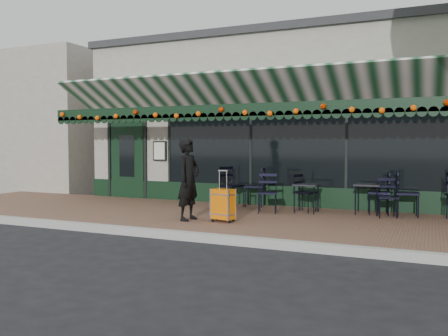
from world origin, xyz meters
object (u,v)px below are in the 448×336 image
at_px(chair_b_left, 255,187).
at_px(cafe_table_b, 306,187).
at_px(chair_b_front, 267,193).
at_px(chair_solo, 232,186).
at_px(chair_a_front, 387,198).
at_px(chair_b_right, 305,193).
at_px(cafe_table_a, 368,187).
at_px(chair_a_left, 379,193).
at_px(chair_a_right, 408,194).
at_px(woman, 189,179).
at_px(suitcase, 223,205).

bearing_deg(chair_b_left, cafe_table_b, 60.58).
distance_m(chair_b_front, chair_solo, 1.41).
bearing_deg(chair_b_left, chair_solo, -84.77).
xyz_separation_m(chair_b_left, chair_solo, (-0.55, -0.15, 0.01)).
distance_m(chair_a_front, chair_b_right, 1.79).
height_order(cafe_table_a, cafe_table_b, cafe_table_a).
xyz_separation_m(chair_a_left, chair_b_right, (-1.57, -0.27, -0.04)).
relative_size(cafe_table_b, chair_a_right, 0.67).
relative_size(chair_b_front, chair_solo, 0.90).
bearing_deg(chair_solo, chair_b_left, -51.59).
distance_m(cafe_table_a, cafe_table_b, 1.33).
bearing_deg(chair_a_left, woman, -63.55).
distance_m(suitcase, chair_solo, 2.41).
distance_m(chair_b_left, chair_b_right, 1.44).
bearing_deg(chair_b_left, woman, -21.11).
bearing_deg(chair_b_right, chair_b_left, 88.60).
xyz_separation_m(suitcase, cafe_table_a, (2.50, 2.22, 0.26)).
relative_size(suitcase, chair_b_left, 1.05).
bearing_deg(chair_b_left, suitcase, -4.66).
distance_m(chair_a_front, chair_solo, 3.72).
bearing_deg(chair_a_right, chair_b_left, 80.48).
height_order(woman, chair_b_right, woman).
bearing_deg(chair_b_left, chair_a_right, 76.97).
distance_m(chair_b_right, chair_solo, 1.94).
bearing_deg(chair_b_front, chair_b_left, 109.75).
relative_size(suitcase, chair_a_right, 1.05).
distance_m(chair_a_right, chair_b_front, 2.99).
height_order(suitcase, chair_a_front, suitcase).
xyz_separation_m(suitcase, chair_b_right, (1.16, 2.01, 0.09)).
height_order(suitcase, chair_a_left, suitcase).
distance_m(chair_a_right, chair_solo, 4.09).
bearing_deg(cafe_table_a, chair_b_left, 175.56).
relative_size(suitcase, chair_a_left, 1.08).
bearing_deg(chair_b_left, chair_b_right, 63.32).
xyz_separation_m(cafe_table_a, chair_a_right, (0.82, 0.01, -0.12)).
relative_size(cafe_table_b, chair_a_left, 0.68).
height_order(suitcase, chair_solo, suitcase).
xyz_separation_m(chair_b_right, chair_solo, (-1.92, 0.27, 0.06)).
bearing_deg(suitcase, chair_solo, 122.19).
bearing_deg(cafe_table_b, chair_a_front, -0.77).
relative_size(chair_a_left, chair_b_right, 1.09).
distance_m(chair_a_left, chair_a_right, 0.60).
bearing_deg(suitcase, chair_b_left, 108.79).
height_order(cafe_table_b, chair_solo, chair_solo).
bearing_deg(chair_b_front, chair_a_front, -6.59).
bearing_deg(chair_a_front, chair_a_left, 104.18).
bearing_deg(chair_a_left, chair_solo, -98.08).
bearing_deg(chair_a_right, chair_b_right, 89.42).
xyz_separation_m(chair_a_front, chair_solo, (-3.70, 0.39, 0.08)).
bearing_deg(woman, cafe_table_a, -48.83).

